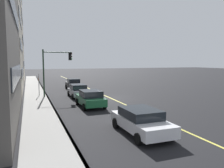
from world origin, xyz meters
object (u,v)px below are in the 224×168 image
street_sign_post (39,84)px  car_black (73,84)px  car_silver (78,90)px  car_green (90,98)px  traffic_light_mast (55,65)px  car_white (141,120)px

street_sign_post → car_black: bearing=-44.2°
car_silver → car_green: (-5.75, 0.10, 0.01)m
street_sign_post → car_green: bearing=-152.0°
traffic_light_mast → street_sign_post: 2.95m
traffic_light_mast → car_silver: bearing=-110.8°
car_green → car_white: bearing=-175.0°
car_silver → car_green: bearing=179.0°
car_green → street_sign_post: (7.64, 4.06, 0.76)m
car_silver → traffic_light_mast: 3.89m
car_white → traffic_light_mast: traffic_light_mast is taller
car_white → car_black: 20.99m
car_white → car_green: size_ratio=1.08×
car_silver → traffic_light_mast: (0.91, 2.40, 2.92)m
street_sign_post → car_white: bearing=-163.2°
car_black → traffic_light_mast: (-6.11, 3.23, 2.91)m
traffic_light_mast → car_green: bearing=-160.9°
car_green → traffic_light_mast: traffic_light_mast is taller
car_white → traffic_light_mast: bearing=11.5°
car_green → car_black: 12.81m
car_green → car_black: (12.77, -0.93, 0.00)m
car_white → car_black: size_ratio=1.11×
car_black → car_silver: bearing=173.2°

